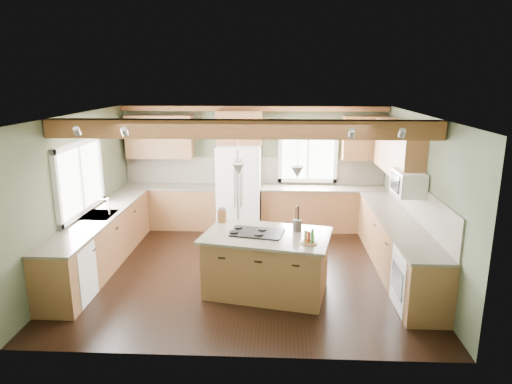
{
  "coord_description": "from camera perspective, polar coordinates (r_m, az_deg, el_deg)",
  "views": [
    {
      "loc": [
        0.5,
        -7.18,
        3.18
      ],
      "look_at": [
        0.15,
        0.3,
        1.28
      ],
      "focal_mm": 32.0,
      "sensor_mm": 36.0,
      "label": 1
    }
  ],
  "objects": [
    {
      "name": "ceiling",
      "position": [
        7.22,
        -1.28,
        9.6
      ],
      "size": [
        5.6,
        5.6,
        0.0
      ],
      "primitive_type": "plane",
      "rotation": [
        3.14,
        0.0,
        0.0
      ],
      "color": "silver",
      "rests_on": "wall_back"
    },
    {
      "name": "pendant_left",
      "position": [
        6.62,
        -2.23,
        2.88
      ],
      "size": [
        0.18,
        0.18,
        0.16
      ],
      "primitive_type": "cone",
      "rotation": [
        3.14,
        0.0,
        0.0
      ],
      "color": "#B2B2B7",
      "rests_on": "ceiling"
    },
    {
      "name": "island",
      "position": [
        6.95,
        1.33,
        -9.02
      ],
      "size": [
        1.9,
        1.38,
        0.88
      ],
      "primitive_type": "cube",
      "rotation": [
        0.0,
        0.0,
        -0.2
      ],
      "color": "brown",
      "rests_on": "floor"
    },
    {
      "name": "utensil_crock",
      "position": [
        6.91,
        5.16,
        -4.17
      ],
      "size": [
        0.18,
        0.18,
        0.18
      ],
      "primitive_type": "cylinder",
      "rotation": [
        0.0,
        0.0,
        -0.5
      ],
      "color": "#3A322E",
      "rests_on": "island_top"
    },
    {
      "name": "counter_back_left",
      "position": [
        9.92,
        -10.7,
        0.68
      ],
      "size": [
        2.06,
        0.64,
        0.04
      ],
      "primitive_type": "cube",
      "color": "#4B4337",
      "rests_on": "base_cab_back_left"
    },
    {
      "name": "sink",
      "position": [
        8.15,
        -19.02,
        -2.79
      ],
      "size": [
        0.5,
        0.65,
        0.03
      ],
      "primitive_type": "cube",
      "color": "#262628",
      "rests_on": "counter_left"
    },
    {
      "name": "wall_back",
      "position": [
        9.88,
        -0.24,
        3.24
      ],
      "size": [
        5.6,
        0.0,
        5.6
      ],
      "primitive_type": "plane",
      "rotation": [
        1.57,
        0.0,
        0.0
      ],
      "color": "#414A34",
      "rests_on": "ground"
    },
    {
      "name": "window_left",
      "position": [
        8.11,
        -21.22,
        1.64
      ],
      "size": [
        0.04,
        1.6,
        1.05
      ],
      "primitive_type": "cube",
      "color": "white",
      "rests_on": "wall_left"
    },
    {
      "name": "base_cab_right",
      "position": [
        7.99,
        17.15,
        -6.51
      ],
      "size": [
        0.6,
        3.7,
        0.88
      ],
      "primitive_type": "cube",
      "color": "brown",
      "rests_on": "floor"
    },
    {
      "name": "dishwasher",
      "position": [
        7.19,
        -22.42,
        -9.42
      ],
      "size": [
        0.6,
        0.6,
        0.84
      ],
      "primitive_type": "cube",
      "color": "white",
      "rests_on": "floor"
    },
    {
      "name": "upper_cab_back_left",
      "position": [
        9.91,
        -11.95,
        6.78
      ],
      "size": [
        1.4,
        0.35,
        0.9
      ],
      "primitive_type": "cube",
      "color": "brown",
      "rests_on": "wall_back"
    },
    {
      "name": "oven",
      "position": [
        6.84,
        19.72,
        -10.4
      ],
      "size": [
        0.6,
        0.72,
        0.84
      ],
      "primitive_type": "cube",
      "color": "white",
      "rests_on": "floor"
    },
    {
      "name": "base_cab_left",
      "position": [
        8.3,
        -18.76,
        -5.86
      ],
      "size": [
        0.6,
        3.7,
        0.88
      ],
      "primitive_type": "cube",
      "color": "brown",
      "rests_on": "floor"
    },
    {
      "name": "base_cab_back_right",
      "position": [
        9.83,
        8.39,
        -2.13
      ],
      "size": [
        2.62,
        0.6,
        0.88
      ],
      "primitive_type": "cube",
      "color": "brown",
      "rests_on": "floor"
    },
    {
      "name": "counter_back_right",
      "position": [
        9.71,
        8.49,
        0.47
      ],
      "size": [
        2.66,
        0.64,
        0.04
      ],
      "primitive_type": "cube",
      "color": "#4B4337",
      "rests_on": "base_cab_back_right"
    },
    {
      "name": "upper_cab_back_corner",
      "position": [
        9.75,
        13.42,
        6.59
      ],
      "size": [
        0.9,
        0.35,
        0.9
      ],
      "primitive_type": "cube",
      "color": "brown",
      "rests_on": "wall_back"
    },
    {
      "name": "refrigerator",
      "position": [
        9.61,
        -2.14,
        0.49
      ],
      "size": [
        0.9,
        0.74,
        1.8
      ],
      "primitive_type": "cube",
      "color": "white",
      "rests_on": "floor"
    },
    {
      "name": "soffit_trim",
      "position": [
        9.62,
        -0.28,
        10.4
      ],
      "size": [
        5.55,
        0.2,
        0.1
      ],
      "primitive_type": "cube",
      "color": "brown",
      "rests_on": "ceiling"
    },
    {
      "name": "upper_cab_right",
      "position": [
        8.45,
        17.33,
        5.2
      ],
      "size": [
        0.35,
        2.2,
        0.9
      ],
      "primitive_type": "cube",
      "color": "brown",
      "rests_on": "wall_right"
    },
    {
      "name": "wall_left",
      "position": [
        8.13,
        -21.33,
        -0.16
      ],
      "size": [
        0.0,
        5.0,
        5.0
      ],
      "primitive_type": "plane",
      "rotation": [
        1.57,
        0.0,
        1.57
      ],
      "color": "#414A34",
      "rests_on": "ground"
    },
    {
      "name": "cooktop",
      "position": [
        6.8,
        0.17,
        -5.11
      ],
      "size": [
        0.83,
        0.64,
        0.02
      ],
      "primitive_type": "cube",
      "rotation": [
        0.0,
        0.0,
        -0.2
      ],
      "color": "black",
      "rests_on": "island_top"
    },
    {
      "name": "pendant_right",
      "position": [
        6.43,
        5.15,
        2.49
      ],
      "size": [
        0.18,
        0.18,
        0.16
      ],
      "primitive_type": "cone",
      "rotation": [
        3.14,
        0.0,
        0.0
      ],
      "color": "#B2B2B7",
      "rests_on": "ceiling"
    },
    {
      "name": "backsplash_back",
      "position": [
        9.88,
        -0.24,
        2.72
      ],
      "size": [
        5.58,
        0.03,
        0.58
      ],
      "primitive_type": "cube",
      "color": "brown",
      "rests_on": "wall_back"
    },
    {
      "name": "microwave",
      "position": [
        7.61,
        18.52,
        1.09
      ],
      "size": [
        0.4,
        0.7,
        0.38
      ],
      "primitive_type": "cube",
      "color": "white",
      "rests_on": "wall_right"
    },
    {
      "name": "base_cab_back_left",
      "position": [
        10.04,
        -10.58,
        -1.87
      ],
      "size": [
        2.02,
        0.6,
        0.88
      ],
      "primitive_type": "cube",
      "color": "brown",
      "rests_on": "floor"
    },
    {
      "name": "upper_cab_over_fridge",
      "position": [
        9.6,
        -2.1,
        8.05
      ],
      "size": [
        0.96,
        0.35,
        0.7
      ],
      "primitive_type": "cube",
      "color": "brown",
      "rests_on": "wall_back"
    },
    {
      "name": "counter_right",
      "position": [
        7.84,
        17.39,
        -3.36
      ],
      "size": [
        0.64,
        3.74,
        0.04
      ],
      "primitive_type": "cube",
      "color": "#4B4337",
      "rests_on": "base_cab_right"
    },
    {
      "name": "wall_right",
      "position": [
        7.77,
        19.84,
        -0.65
      ],
      "size": [
        0.0,
        5.0,
        5.0
      ],
      "primitive_type": "plane",
      "rotation": [
        1.57,
        0.0,
        -1.57
      ],
      "color": "#414A34",
      "rests_on": "ground"
    },
    {
      "name": "bottle_tray",
      "position": [
        6.41,
        6.67,
        -5.54
      ],
      "size": [
        0.24,
        0.24,
        0.21
      ],
      "primitive_type": null,
      "rotation": [
        0.0,
        0.0,
        -0.05
      ],
      "color": "brown",
      "rests_on": "island_top"
    },
    {
      "name": "faucet",
      "position": [
        8.05,
        -17.91,
        -1.84
      ],
      "size": [
        0.02,
        0.02,
        0.28
      ],
      "primitive_type": "cylinder",
      "color": "#B2B2B7",
      "rests_on": "sink"
    },
    {
      "name": "island_top",
      "position": [
        6.78,
        1.36,
        -5.45
      ],
      "size": [
        2.04,
        1.52,
        0.04
      ],
      "primitive_type": "cube",
      "rotation": [
        0.0,
        0.0,
        -0.2
      ],
      "color": "#4B4337",
      "rests_on": "island"
    },
    {
      "name": "knife_block",
      "position": [
        7.3,
        -4.25,
        -3.03
      ],
      "size": [
        0.14,
        0.11,
        0.2
      ],
      "primitive_type": "cube",
      "rotation": [
        0.0,
        0.0,
        -0.18
      ],
      "color": "brown",
      "rests_on": "island_top"
    },
    {
      "name": "counter_left",
      "position": [
        8.16,
        -19.01,
        -2.82
      ],
      "size": [
        0.64,
        3.74,
        0.04
      ],
      "primitive_type": "cube",
      "color": "#4B4337",
      "rests_on": "base_cab_left"
    },
    {
      "name": "backsplash_right",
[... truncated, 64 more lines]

